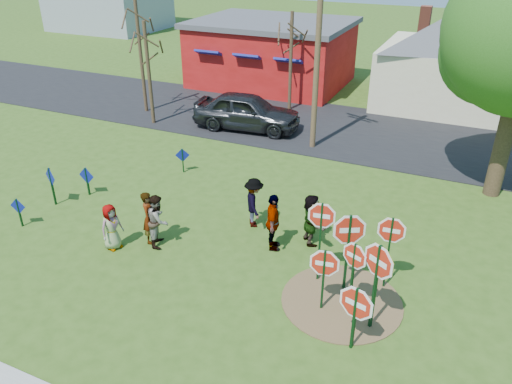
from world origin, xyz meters
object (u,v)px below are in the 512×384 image
stop_sign_b (321,223)px  person_b (150,217)px  person_a (111,227)px  utility_pole (317,54)px  stop_sign_c (354,264)px  stop_sign_d (391,236)px  suv (247,111)px  stop_sign_a (324,268)px

stop_sign_b → person_b: bearing=173.4°
person_a → utility_pole: 11.23m
stop_sign_c → stop_sign_b: bearing=161.4°
stop_sign_b → person_b: size_ratio=1.50×
stop_sign_d → person_a: stop_sign_d is taller
person_a → person_b: size_ratio=0.87×
suv → utility_pole: bearing=-108.9°
stop_sign_a → person_b: 5.94m
stop_sign_a → stop_sign_d: 2.06m
stop_sign_d → stop_sign_c: bearing=-117.7°
person_a → suv: suv is taller
stop_sign_b → stop_sign_c: 1.60m
suv → person_a: bearing=177.9°
stop_sign_a → person_a: 6.74m
person_b → suv: suv is taller
stop_sign_a → suv: (-7.43, 11.18, -0.37)m
stop_sign_c → person_b: 6.65m
stop_sign_a → stop_sign_c: 0.76m
stop_sign_c → suv: size_ratio=0.44×
stop_sign_a → utility_pole: utility_pole is taller
stop_sign_a → suv: size_ratio=0.37×
stop_sign_a → person_a: size_ratio=1.30×
stop_sign_b → suv: 12.26m
stop_sign_a → stop_sign_d: bearing=41.7°
stop_sign_d → utility_pole: (-5.03, 8.75, 2.51)m
stop_sign_b → stop_sign_c: stop_sign_b is taller
stop_sign_b → stop_sign_d: size_ratio=1.11×
stop_sign_d → person_a: bearing=-175.3°
stop_sign_a → person_b: bearing=163.1°
stop_sign_c → person_a: 7.46m
person_a → utility_pole: bearing=-1.9°
person_a → person_b: 1.17m
stop_sign_b → suv: bearing=115.1°
stop_sign_a → stop_sign_d: stop_sign_d is taller
stop_sign_a → person_b: stop_sign_a is taller
stop_sign_b → person_a: bearing=-179.8°
stop_sign_b → utility_pole: bearing=99.9°
person_b → utility_pole: bearing=-28.9°
person_a → stop_sign_b: bearing=-65.9°
stop_sign_c → suv: (-8.13, 11.10, -0.65)m
person_b → person_a: bearing=116.9°
stop_sign_d → person_b: 7.24m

